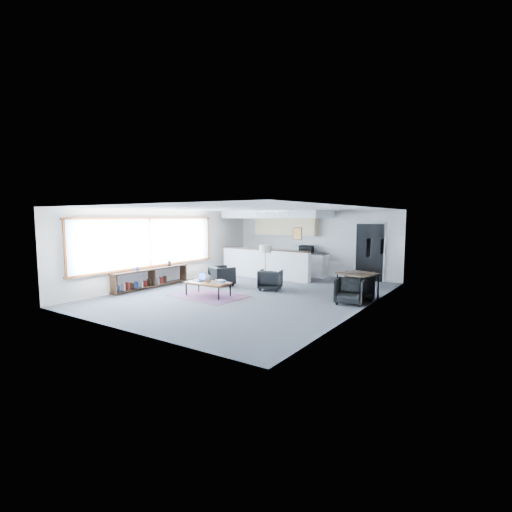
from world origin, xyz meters
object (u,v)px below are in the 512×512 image
Objects in this scene: laptop at (201,278)px; armchair_left at (222,275)px; dining_chair_near at (350,292)px; dining_table at (358,275)px; coffee_table at (208,283)px; book_stack at (221,282)px; armchair_right at (270,279)px; floor_lamp at (265,251)px; microwave at (306,248)px; dining_chair_far at (360,286)px; ceramic_pot at (208,279)px.

armchair_left is at bearing 115.04° from laptop.
laptop reaches higher than dining_chair_near.
dining_table is at bearing 78.68° from dining_chair_near.
armchair_left is (-0.75, 1.57, -0.02)m from coffee_table.
laptop is 1.00× the size of book_stack.
dining_table is (2.81, 0.19, 0.33)m from armchair_right.
armchair_left is at bearing 128.23° from book_stack.
floor_lamp is 2.17× the size of dining_chair_near.
armchair_left is 1.80m from armchair_right.
book_stack is 1.86m from armchair_right.
armchair_right is at bearing 159.77° from dining_chair_near.
microwave is at bearing 78.12° from coffee_table.
laptop is 4.71m from dining_chair_far.
ceramic_pot is 0.63× the size of book_stack.
book_stack is 3.67m from dining_chair_near.
dining_chair_near is (4.58, -0.16, -0.05)m from armchair_left.
armchair_left is 4.63m from dining_chair_far.
dining_table reaches higher than coffee_table.
floor_lamp reaches higher than dining_chair_near.
armchair_right is at bearing -176.07° from dining_table.
dining_table is (4.58, 0.47, 0.32)m from armchair_left.
coffee_table is 1.83× the size of dining_chair_far.
armchair_right is 0.63× the size of dining_table.
laptop is 4.40m from dining_chair_near.
floor_lamp is at bearing -17.95° from dining_chair_far.
floor_lamp is at bearing 77.19° from ceramic_pot.
dining_table reaches higher than dining_chair_far.
floor_lamp is (0.57, 2.26, 0.84)m from coffee_table.
floor_lamp is 1.22× the size of dining_table.
dining_table reaches higher than armchair_right.
book_stack is (0.36, 0.15, -0.07)m from ceramic_pot.
laptop is at bearing -105.91° from microwave.
armchair_right is at bearing 62.53° from ceramic_pot.
floor_lamp is 3.38m from dining_chair_far.
armchair_right is at bearing 56.57° from coffee_table.
dining_table is at bearing 35.51° from laptop.
armchair_left reaches higher than book_stack.
microwave is at bearing -102.97° from armchair_right.
dining_chair_near is at bearing -157.43° from armchair_left.
ceramic_pot is 0.31× the size of armchair_left.
dining_chair_near is 0.89× the size of dining_chair_far.
dining_chair_far is (0.00, 0.17, -0.33)m from dining_table.
floor_lamp reaches higher than armchair_right.
microwave is at bearing 119.01° from dining_chair_near.
dining_table reaches higher than book_stack.
dining_chair_near is 0.81m from dining_chair_far.
ceramic_pot is (0.40, -0.13, 0.05)m from laptop.
coffee_table is 0.16m from ceramic_pot.
dining_table reaches higher than ceramic_pot.
dining_table is at bearing -3.80° from floor_lamp.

